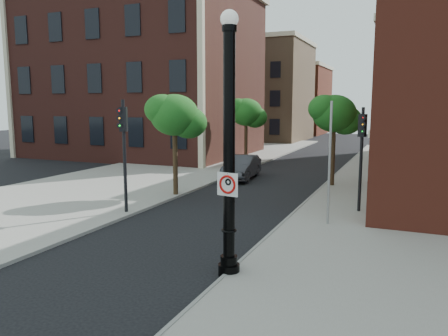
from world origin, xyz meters
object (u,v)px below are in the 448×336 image
at_px(traffic_signal_left, 124,138).
at_px(traffic_signal_right, 362,143).
at_px(lamppost, 229,158).
at_px(parked_car, 242,167).
at_px(no_parking_sign, 228,184).

bearing_deg(traffic_signal_left, traffic_signal_right, 0.55).
height_order(lamppost, parked_car, lamppost).
height_order(lamppost, traffic_signal_right, lamppost).
bearing_deg(lamppost, parked_car, 109.62).
bearing_deg(no_parking_sign, traffic_signal_right, 82.73).
distance_m(lamppost, traffic_signal_right, 8.66).
bearing_deg(parked_car, lamppost, -76.41).
bearing_deg(lamppost, no_parking_sign, -80.67).
bearing_deg(traffic_signal_right, traffic_signal_left, -137.74).
bearing_deg(no_parking_sign, parked_car, 118.25).
relative_size(no_parking_sign, traffic_signal_right, 0.14).
height_order(no_parking_sign, traffic_signal_right, traffic_signal_right).
distance_m(no_parking_sign, traffic_signal_right, 8.83).
bearing_deg(lamppost, traffic_signal_left, 145.99).
xyz_separation_m(lamppost, traffic_signal_left, (-6.45, 4.35, 0.03)).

